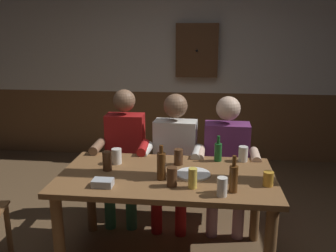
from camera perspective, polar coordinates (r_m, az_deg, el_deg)
name	(u,v)px	position (r m, az deg, el deg)	size (l,w,h in m)	color
back_wall_upper	(187,36)	(4.95, 3.12, 14.30)	(6.07, 0.12, 1.53)	beige
back_wall_wainscot	(186,124)	(5.11, 2.93, 0.25)	(6.07, 0.12, 0.95)	brown
dining_table	(167,187)	(2.71, -0.22, -9.83)	(1.60, 0.86, 0.72)	brown
person_0	(124,149)	(3.37, -7.07, -3.76)	(0.51, 0.50, 1.24)	#AD1919
person_1	(174,153)	(3.29, 0.97, -4.33)	(0.55, 0.54, 1.21)	silver
person_2	(227,155)	(3.29, 9.42, -4.59)	(0.56, 0.53, 1.19)	#6B2D66
condiment_caddy	(103,183)	(2.49, -10.48, -9.01)	(0.14, 0.10, 0.05)	#B2B7BC
plate_0	(193,174)	(2.65, 4.09, -7.73)	(0.26, 0.26, 0.01)	white
bottle_0	(161,165)	(2.54, -1.08, -6.35)	(0.06, 0.06, 0.26)	#593314
bottle_1	(218,151)	(2.93, 8.08, -4.08)	(0.06, 0.06, 0.21)	#195923
bottle_2	(233,178)	(2.38, 10.51, -8.22)	(0.06, 0.06, 0.25)	#593314
pint_glass_0	(193,178)	(2.42, 4.00, -8.40)	(0.06, 0.06, 0.14)	#E5C64C
pint_glass_1	(117,156)	(2.88, -8.29, -4.84)	(0.08, 0.08, 0.12)	white
pint_glass_2	(107,161)	(2.75, -9.80, -5.59)	(0.07, 0.07, 0.15)	#4C2D19
pint_glass_3	(178,157)	(2.83, 1.70, -5.00)	(0.07, 0.07, 0.13)	#4C2D19
pint_glass_4	(243,154)	(2.97, 12.01, -4.42)	(0.08, 0.08, 0.12)	white
pint_glass_5	(222,187)	(2.33, 8.72, -9.67)	(0.07, 0.07, 0.13)	white
pint_glass_6	(268,179)	(2.55, 15.87, -8.20)	(0.07, 0.07, 0.10)	gold
pint_glass_7	(172,177)	(2.44, 0.65, -8.19)	(0.07, 0.07, 0.14)	#4C2D19
wall_dart_cabinet	(197,51)	(4.82, 4.69, 12.04)	(0.56, 0.15, 0.70)	brown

